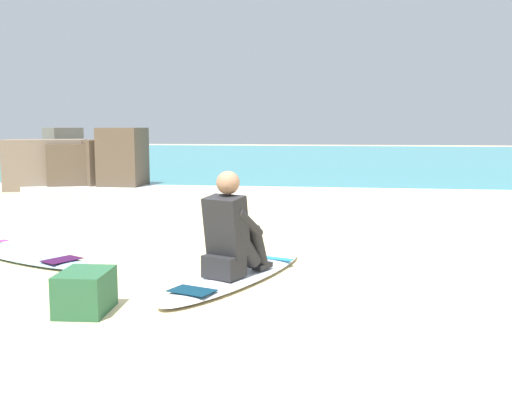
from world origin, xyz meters
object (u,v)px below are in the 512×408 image
surfer_seated (231,235)px  surfboard_spare_near (20,254)px  surfboard_main (238,275)px  beach_bag (85,292)px

surfer_seated → surfboard_spare_near: surfer_seated is taller
surfboard_main → beach_bag: size_ratio=4.97×
surfboard_main → surfer_seated: size_ratio=2.52×
surfboard_spare_near → beach_bag: beach_bag is taller
beach_bag → surfboard_main: bearing=49.8°
surfer_seated → surfboard_spare_near: bearing=164.0°
surfboard_main → surfer_seated: bearing=-106.8°
beach_bag → surfboard_spare_near: bearing=131.4°
surfboard_spare_near → beach_bag: bearing=-48.6°
beach_bag → surfer_seated: bearing=47.7°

